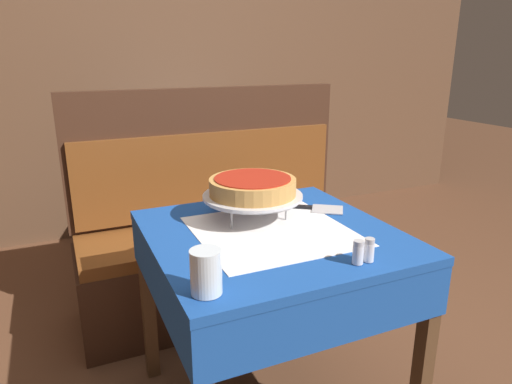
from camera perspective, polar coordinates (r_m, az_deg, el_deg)
name	(u,v)px	position (r m, az deg, el deg)	size (l,w,h in m)	color
dining_table_front	(272,261)	(1.62, 1.96, -8.59)	(0.82, 0.82, 0.74)	#194799
dining_table_rear	(197,158)	(3.11, -7.43, 4.30)	(0.77, 0.77, 0.74)	#194799
booth_bench	(221,247)	(2.44, -4.38, -6.84)	(1.46, 0.48, 1.15)	#3D2316
back_wall_panel	(143,70)	(3.52, -13.93, 14.59)	(6.00, 0.04, 2.40)	brown
pizza_pan_stand	(253,197)	(1.66, -0.42, -0.62)	(0.36, 0.36, 0.09)	#ADADB2
deep_dish_pizza	(253,186)	(1.65, -0.43, 0.76)	(0.31, 0.31, 0.06)	#C68E47
pizza_server	(308,208)	(1.80, 6.57, -1.97)	(0.28, 0.22, 0.01)	#BCBCC1
water_glass_near	(206,272)	(1.17, -6.27, -9.89)	(0.08, 0.08, 0.12)	silver
salt_shaker	(358,252)	(1.36, 12.64, -7.36)	(0.03, 0.03, 0.07)	silver
pepper_shaker	(369,250)	(1.38, 13.96, -7.05)	(0.03, 0.03, 0.07)	silver
condiment_caddy	(184,141)	(2.98, -8.94, 6.30)	(0.14, 0.14, 0.18)	black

